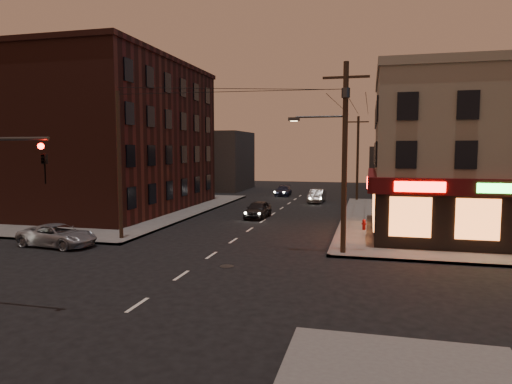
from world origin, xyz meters
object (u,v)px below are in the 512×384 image
(suv_cross, at_px, (58,235))
(sedan_mid, at_px, (317,196))
(sedan_far, at_px, (283,191))
(fire_hydrant, at_px, (364,224))
(sedan_near, at_px, (258,209))

(suv_cross, relative_size, sedan_mid, 1.11)
(suv_cross, bearing_deg, sedan_far, -6.70)
(suv_cross, distance_m, fire_hydrant, 19.49)
(sedan_near, bearing_deg, sedan_far, 94.97)
(sedan_near, distance_m, fire_hydrant, 9.66)
(fire_hydrant, bearing_deg, suv_cross, -152.27)
(sedan_mid, bearing_deg, suv_cross, -113.00)
(sedan_mid, distance_m, fire_hydrant, 17.27)
(suv_cross, height_order, sedan_near, sedan_near)
(sedan_near, distance_m, sedan_far, 17.93)
(sedan_mid, xyz_separation_m, sedan_far, (-4.71, 5.84, -0.08))
(sedan_mid, bearing_deg, fire_hydrant, -70.45)
(suv_cross, relative_size, fire_hydrant, 6.37)
(sedan_far, bearing_deg, suv_cross, -106.26)
(suv_cross, xyz_separation_m, sedan_far, (7.46, 31.42, -0.04))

